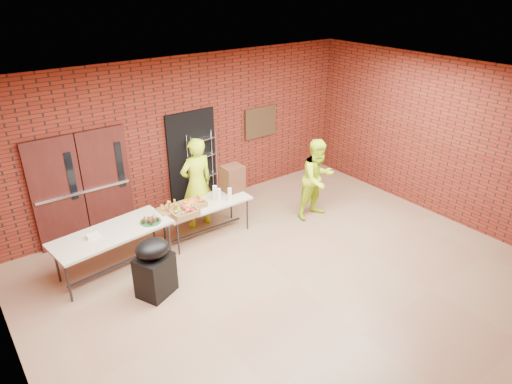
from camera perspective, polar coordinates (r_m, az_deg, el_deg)
room at (r=6.83m, az=5.39°, el=-0.51°), size 8.08×7.08×3.28m
double_doors at (r=8.93m, az=-20.82°, el=0.48°), size 1.78×0.12×2.10m
dark_doorway at (r=9.71m, az=-7.97°, el=3.98°), size 1.10×0.06×2.10m
bronze_plaque at (r=10.46m, az=0.59°, el=8.73°), size 0.85×0.04×0.70m
wire_rack at (r=9.76m, az=-6.65°, el=2.72°), size 0.63×0.30×1.65m
table_left at (r=7.86m, az=-17.56°, el=-5.20°), size 2.02×1.05×0.79m
table_right at (r=8.66m, az=-6.30°, el=-1.68°), size 1.71×0.72×0.70m
basket_bananas at (r=8.32m, az=-10.70°, el=-2.33°), size 0.42×0.33×0.13m
basket_oranges at (r=8.49m, az=-7.90°, el=-1.49°), size 0.44×0.34×0.14m
basket_apples at (r=8.21m, az=-8.97°, el=-2.52°), size 0.47×0.36×0.14m
muffin_tray at (r=7.94m, az=-13.06°, el=-3.40°), size 0.36×0.36×0.09m
napkin_box at (r=7.75m, az=-19.72°, el=-5.19°), size 0.19×0.13×0.06m
coffee_dispenser at (r=8.98m, az=-2.96°, el=1.74°), size 0.39×0.35×0.52m
cup_stack_front at (r=8.65m, az=-4.68°, el=-0.31°), size 0.08×0.08×0.24m
cup_stack_mid at (r=8.67m, az=-3.31°, el=-0.24°), size 0.08×0.08×0.24m
cup_stack_back at (r=8.72m, az=-5.16°, el=-0.02°), size 0.09×0.09×0.26m
covered_grill at (r=7.33m, az=-12.58°, el=-9.17°), size 0.67×0.63×0.98m
volunteer_woman at (r=8.93m, az=-7.41°, el=1.10°), size 0.67×0.44×1.84m
volunteer_man at (r=9.33m, az=7.70°, el=1.63°), size 0.81×0.63×1.67m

